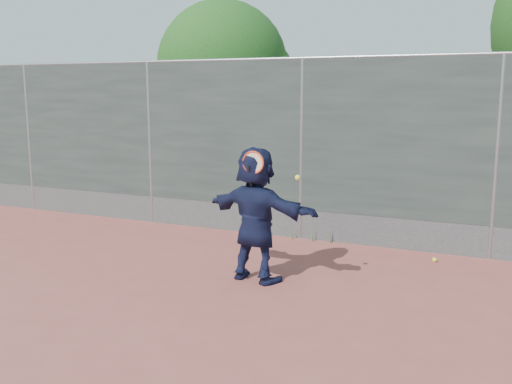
% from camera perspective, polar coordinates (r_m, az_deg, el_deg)
% --- Properties ---
extents(ground, '(80.00, 80.00, 0.00)m').
position_cam_1_polar(ground, '(6.75, -5.76, -11.53)').
color(ground, '#9E4C42').
rests_on(ground, ground).
extents(player, '(1.72, 0.83, 1.78)m').
position_cam_1_polar(player, '(7.44, -0.00, -2.25)').
color(player, '#151B3C').
rests_on(player, ground).
extents(ball_ground, '(0.07, 0.07, 0.07)m').
position_cam_1_polar(ball_ground, '(8.82, 17.43, -6.49)').
color(ball_ground, yellow).
rests_on(ball_ground, ground).
extents(fence, '(20.00, 0.06, 3.03)m').
position_cam_1_polar(fence, '(9.51, 4.57, 4.65)').
color(fence, '#38423D').
rests_on(fence, ground).
extents(swing_action, '(0.78, 0.14, 0.51)m').
position_cam_1_polar(swing_action, '(7.09, 0.14, 2.68)').
color(swing_action, red).
rests_on(swing_action, ground).
extents(tree_left, '(3.15, 3.00, 4.53)m').
position_cam_1_polar(tree_left, '(13.41, -2.67, 12.07)').
color(tree_left, '#382314').
rests_on(tree_left, ground).
extents(weed_clump, '(0.68, 0.07, 0.30)m').
position_cam_1_polar(weed_clump, '(9.56, 5.88, -4.16)').
color(weed_clump, '#387226').
rests_on(weed_clump, ground).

